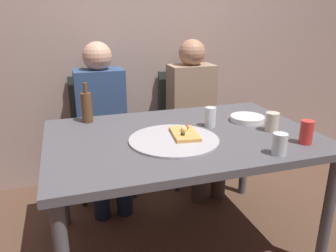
{
  "coord_description": "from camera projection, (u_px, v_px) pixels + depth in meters",
  "views": [
    {
      "loc": [
        -0.6,
        -1.61,
        1.36
      ],
      "look_at": [
        -0.08,
        0.02,
        0.77
      ],
      "focal_mm": 35.44,
      "sensor_mm": 36.0,
      "label": 1
    }
  ],
  "objects": [
    {
      "name": "ground_plane",
      "position": [
        181.0,
        243.0,
        2.07
      ],
      "size": [
        8.0,
        8.0,
        0.0
      ],
      "primitive_type": "plane",
      "color": "#513828"
    },
    {
      "name": "back_wall",
      "position": [
        136.0,
        21.0,
        2.64
      ],
      "size": [
        6.0,
        0.1,
        2.6
      ],
      "primitive_type": "cube",
      "color": "gray",
      "rests_on": "ground_plane"
    },
    {
      "name": "dining_table",
      "position": [
        182.0,
        146.0,
        1.86
      ],
      "size": [
        1.47,
        0.98,
        0.72
      ],
      "color": "#4C4C51",
      "rests_on": "ground_plane"
    },
    {
      "name": "pizza_tray",
      "position": [
        174.0,
        140.0,
        1.73
      ],
      "size": [
        0.47,
        0.47,
        0.01
      ],
      "primitive_type": "cylinder",
      "color": "#ADADB2",
      "rests_on": "dining_table"
    },
    {
      "name": "pizza_slice_last",
      "position": [
        185.0,
        133.0,
        1.78
      ],
      "size": [
        0.16,
        0.23,
        0.05
      ],
      "color": "tan",
      "rests_on": "pizza_tray"
    },
    {
      "name": "wine_bottle",
      "position": [
        87.0,
        107.0,
        2.01
      ],
      "size": [
        0.07,
        0.07,
        0.24
      ],
      "color": "brown",
      "rests_on": "dining_table"
    },
    {
      "name": "tumbler_near",
      "position": [
        272.0,
        122.0,
        1.87
      ],
      "size": [
        0.08,
        0.08,
        0.11
      ],
      "primitive_type": "cylinder",
      "color": "beige",
      "rests_on": "dining_table"
    },
    {
      "name": "tumbler_far",
      "position": [
        280.0,
        144.0,
        1.55
      ],
      "size": [
        0.07,
        0.07,
        0.11
      ],
      "primitive_type": "cylinder",
      "color": "silver",
      "rests_on": "dining_table"
    },
    {
      "name": "wine_glass",
      "position": [
        210.0,
        117.0,
        1.94
      ],
      "size": [
        0.06,
        0.06,
        0.12
      ],
      "primitive_type": "cylinder",
      "color": "silver",
      "rests_on": "dining_table"
    },
    {
      "name": "soda_can",
      "position": [
        306.0,
        132.0,
        1.68
      ],
      "size": [
        0.07,
        0.07,
        0.12
      ],
      "primitive_type": "cylinder",
      "color": "red",
      "rests_on": "dining_table"
    },
    {
      "name": "plate_stack",
      "position": [
        247.0,
        119.0,
        2.05
      ],
      "size": [
        0.21,
        0.21,
        0.03
      ],
      "primitive_type": "cylinder",
      "color": "white",
      "rests_on": "dining_table"
    },
    {
      "name": "chair_left",
      "position": [
        101.0,
        126.0,
        2.6
      ],
      "size": [
        0.44,
        0.44,
        0.9
      ],
      "rotation": [
        0.0,
        0.0,
        3.14
      ],
      "color": "#2D3833",
      "rests_on": "ground_plane"
    },
    {
      "name": "chair_right",
      "position": [
        188.0,
        118.0,
        2.81
      ],
      "size": [
        0.44,
        0.44,
        0.9
      ],
      "rotation": [
        0.0,
        0.0,
        3.14
      ],
      "color": "#2D3833",
      "rests_on": "ground_plane"
    },
    {
      "name": "guest_in_sweater",
      "position": [
        103.0,
        116.0,
        2.42
      ],
      "size": [
        0.36,
        0.56,
        1.17
      ],
      "rotation": [
        0.0,
        0.0,
        3.14
      ],
      "color": "navy",
      "rests_on": "ground_plane"
    },
    {
      "name": "guest_in_beanie",
      "position": [
        195.0,
        108.0,
        2.63
      ],
      "size": [
        0.36,
        0.56,
        1.17
      ],
      "rotation": [
        0.0,
        0.0,
        3.14
      ],
      "color": "#937A60",
      "rests_on": "ground_plane"
    }
  ]
}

